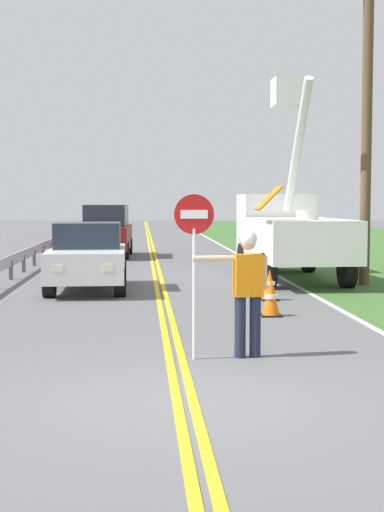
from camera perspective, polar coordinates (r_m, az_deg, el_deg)
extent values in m
plane|color=#5B5B5E|center=(8.39, -0.56, -11.14)|extent=(160.00, 160.00, 0.00)
cube|color=yellow|center=(28.17, -3.14, -0.30)|extent=(0.11, 110.00, 0.01)
cube|color=yellow|center=(28.17, -2.78, -0.30)|extent=(0.11, 110.00, 0.01)
cube|color=silver|center=(28.46, 4.31, -0.26)|extent=(0.12, 110.00, 0.01)
cube|color=silver|center=(28.34, -10.25, -0.33)|extent=(0.12, 110.00, 0.01)
cylinder|color=#1E2338|center=(10.62, 4.91, -5.46)|extent=(0.16, 0.16, 0.88)
cylinder|color=#1E2338|center=(10.56, 3.75, -5.51)|extent=(0.16, 0.16, 0.88)
cube|color=orange|center=(10.49, 4.36, -1.50)|extent=(0.42, 0.28, 0.60)
cylinder|color=beige|center=(10.35, 1.69, -0.18)|extent=(0.61, 0.16, 0.09)
cylinder|color=beige|center=(10.55, 5.62, -1.31)|extent=(0.09, 0.09, 0.48)
sphere|color=beige|center=(10.45, 4.37, 1.06)|extent=(0.22, 0.22, 0.22)
sphere|color=white|center=(10.45, 4.37, 1.34)|extent=(0.25, 0.25, 0.25)
cylinder|color=silver|center=(10.35, 0.16, -2.99)|extent=(0.04, 0.04, 1.85)
cylinder|color=#B71414|center=(10.27, 0.16, 3.25)|extent=(0.56, 0.03, 0.56)
cube|color=white|center=(10.25, 0.17, 3.25)|extent=(0.38, 0.01, 0.12)
cube|color=white|center=(20.13, 8.32, 1.29)|extent=(2.33, 4.62, 1.10)
cube|color=white|center=(23.49, 6.48, 2.34)|extent=(2.22, 2.12, 2.00)
cube|color=#1E2833|center=(24.49, 6.03, 3.12)|extent=(1.98, 0.07, 0.90)
cylinder|color=silver|center=(19.21, 8.94, 3.15)|extent=(0.56, 0.56, 0.24)
cylinder|color=silver|center=(20.48, 8.18, 8.30)|extent=(0.26, 2.71, 3.51)
cube|color=white|center=(21.88, 7.50, 12.47)|extent=(0.91, 0.91, 0.80)
cube|color=orange|center=(18.10, 5.95, 4.48)|extent=(0.60, 0.80, 0.59)
cylinder|color=black|center=(23.18, 4.05, -0.15)|extent=(0.33, 0.92, 0.92)
cylinder|color=black|center=(23.56, 9.01, -0.12)|extent=(0.33, 0.92, 0.92)
cylinder|color=black|center=(18.96, 5.94, -1.13)|extent=(0.33, 0.92, 0.92)
cylinder|color=black|center=(19.44, 11.93, -1.07)|extent=(0.33, 0.92, 0.92)
cube|color=silver|center=(18.60, -8.08, -0.52)|extent=(1.91, 4.13, 0.72)
cube|color=#1E2833|center=(18.81, -8.06, 1.61)|extent=(1.65, 1.75, 0.64)
cube|color=#EAEACC|center=(16.55, -6.56, -0.91)|extent=(0.24, 0.06, 0.16)
cube|color=#EAEACC|center=(16.62, -10.37, -0.93)|extent=(0.24, 0.06, 0.16)
cylinder|color=black|center=(17.34, -5.60, -2.03)|extent=(0.29, 0.68, 0.68)
cylinder|color=black|center=(17.44, -10.99, -2.05)|extent=(0.29, 0.68, 0.68)
cylinder|color=black|center=(19.87, -5.51, -1.23)|extent=(0.29, 0.68, 0.68)
cylinder|color=black|center=(19.96, -10.22, -1.26)|extent=(0.29, 0.68, 0.68)
cube|color=maroon|center=(29.86, -6.62, 1.47)|extent=(1.99, 4.66, 0.92)
cube|color=#1E2833|center=(29.83, -6.64, 3.15)|extent=(1.71, 2.90, 0.84)
cube|color=#EAEACC|center=(27.54, -5.85, 1.35)|extent=(0.24, 0.07, 0.16)
cube|color=#EAEACC|center=(27.64, -8.14, 1.33)|extent=(0.24, 0.07, 0.16)
cylinder|color=black|center=(28.41, -5.19, 0.41)|extent=(0.30, 0.69, 0.68)
cylinder|color=black|center=(28.55, -8.48, 0.40)|extent=(0.30, 0.69, 0.68)
cylinder|color=black|center=(31.25, -4.91, 0.76)|extent=(0.30, 0.69, 0.68)
cylinder|color=black|center=(31.38, -7.91, 0.74)|extent=(0.30, 0.69, 0.68)
cylinder|color=brown|center=(20.27, 13.37, 9.47)|extent=(0.28, 0.28, 8.24)
cone|color=orange|center=(14.41, 6.14, -3.27)|extent=(0.36, 0.36, 0.70)
cylinder|color=white|center=(14.40, 6.15, -3.13)|extent=(0.25, 0.25, 0.08)
cube|color=black|center=(14.46, 6.13, -4.59)|extent=(0.40, 0.40, 0.03)
cone|color=orange|center=(16.73, 6.04, -2.23)|extent=(0.36, 0.36, 0.70)
cylinder|color=white|center=(16.73, 6.04, -2.11)|extent=(0.25, 0.25, 0.08)
cube|color=black|center=(16.77, 6.03, -3.37)|extent=(0.40, 0.40, 0.03)
cube|color=#9EA0A3|center=(22.70, -13.37, -0.12)|extent=(0.06, 32.00, 0.32)
cube|color=#4C4C51|center=(21.60, -13.85, -1.07)|extent=(0.10, 0.10, 0.55)
cube|color=#4C4C51|center=(23.85, -12.91, -0.57)|extent=(0.10, 0.10, 0.55)
cube|color=#4C4C51|center=(26.10, -12.13, -0.15)|extent=(0.10, 0.10, 0.55)
cube|color=#4C4C51|center=(28.36, -11.48, 0.20)|extent=(0.10, 0.10, 0.55)
cube|color=#4C4C51|center=(30.62, -10.92, 0.50)|extent=(0.10, 0.10, 0.55)
cube|color=#4C4C51|center=(32.88, -10.43, 0.76)|extent=(0.10, 0.10, 0.55)
cube|color=#4C4C51|center=(35.15, -10.01, 0.98)|extent=(0.10, 0.10, 0.55)
cube|color=#4C4C51|center=(37.42, -9.65, 1.18)|extent=(0.10, 0.10, 0.55)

